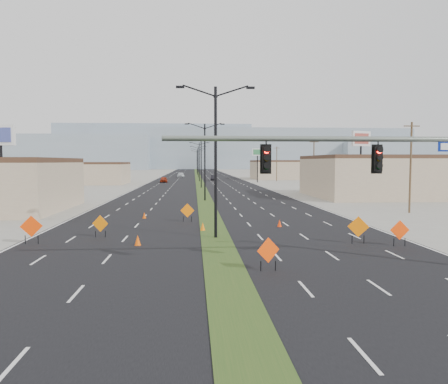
{
  "coord_description": "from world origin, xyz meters",
  "views": [
    {
      "loc": [
        -1.45,
        -16.86,
        5.11
      ],
      "look_at": [
        0.44,
        10.39,
        3.2
      ],
      "focal_mm": 35.0,
      "sensor_mm": 36.0,
      "label": 1
    }
  ],
  "objects": [
    {
      "name": "utility_pole_0",
      "position": [
        20.0,
        25.0,
        4.67
      ],
      "size": [
        1.6,
        0.2,
        9.0
      ],
      "color": "#4C3823",
      "rests_on": "ground"
    },
    {
      "name": "cone_0",
      "position": [
        -4.87,
        9.69,
        0.33
      ],
      "size": [
        0.51,
        0.51,
        0.66
      ],
      "primitive_type": "cone",
      "rotation": [
        0.0,
        0.0,
        0.37
      ],
      "color": "#E75004",
      "rests_on": "ground"
    },
    {
      "name": "streetlight_4",
      "position": [
        0.0,
        124.0,
        5.42
      ],
      "size": [
        5.15,
        0.24,
        10.02
      ],
      "color": "black",
      "rests_on": "ground"
    },
    {
      "name": "mesa_west",
      "position": [
        -120.0,
        280.0,
        11.0
      ],
      "size": [
        180.0,
        50.0,
        22.0
      ],
      "primitive_type": "cube",
      "color": "gray",
      "rests_on": "ground"
    },
    {
      "name": "road_surface",
      "position": [
        0.0,
        100.0,
        0.0
      ],
      "size": [
        25.0,
        400.0,
        0.02
      ],
      "primitive_type": "cube",
      "color": "black",
      "rests_on": "ground"
    },
    {
      "name": "cone_1",
      "position": [
        -0.81,
        15.04,
        0.33
      ],
      "size": [
        0.47,
        0.47,
        0.65
      ],
      "primitive_type": "cone",
      "rotation": [
        0.0,
        0.0,
        0.23
      ],
      "color": "orange",
      "rests_on": "ground"
    },
    {
      "name": "streetlight_6",
      "position": [
        0.0,
        180.0,
        5.42
      ],
      "size": [
        5.15,
        0.24,
        10.02
      ],
      "color": "black",
      "rests_on": "ground"
    },
    {
      "name": "building_se_near",
      "position": [
        34.0,
        45.0,
        2.75
      ],
      "size": [
        36.0,
        18.0,
        5.5
      ],
      "primitive_type": "cube",
      "color": "tan",
      "rests_on": "ground"
    },
    {
      "name": "construction_sign_3",
      "position": [
        2.0,
        3.0,
        0.93
      ],
      "size": [
        1.12,
        0.48,
        1.59
      ],
      "rotation": [
        0.0,
        0.0,
        0.38
      ],
      "color": "#FF4205",
      "rests_on": "ground"
    },
    {
      "name": "pole_sign_east_far",
      "position": [
        14.18,
        89.43,
        6.73
      ],
      "size": [
        2.74,
        0.58,
        8.33
      ],
      "rotation": [
        0.0,
        0.0,
        -0.07
      ],
      "color": "black",
      "rests_on": "ground"
    },
    {
      "name": "construction_sign_5",
      "position": [
        8.72,
        9.3,
        1.02
      ],
      "size": [
        1.25,
        0.45,
        1.73
      ],
      "rotation": [
        0.0,
        0.0,
        -0.32
      ],
      "color": "orange",
      "rests_on": "ground"
    },
    {
      "name": "utility_pole_3",
      "position": [
        20.0,
        130.0,
        4.67
      ],
      "size": [
        1.6,
        0.2,
        9.0
      ],
      "color": "#4C3823",
      "rests_on": "ground"
    },
    {
      "name": "cone_2",
      "position": [
        5.23,
        16.61,
        0.29
      ],
      "size": [
        0.43,
        0.43,
        0.58
      ],
      "primitive_type": "cone",
      "rotation": [
        0.0,
        0.0,
        0.26
      ],
      "color": "#F53505",
      "rests_on": "ground"
    },
    {
      "name": "signal_mast",
      "position": [
        8.56,
        2.0,
        4.79
      ],
      "size": [
        16.3,
        0.6,
        8.0
      ],
      "color": "slate",
      "rests_on": "ground"
    },
    {
      "name": "car_left",
      "position": [
        -8.78,
        90.52,
        0.7
      ],
      "size": [
        1.66,
        4.12,
        1.4
      ],
      "primitive_type": "imported",
      "rotation": [
        0.0,
        0.0,
        -0.0
      ],
      "color": "maroon",
      "rests_on": "ground"
    },
    {
      "name": "construction_sign_1",
      "position": [
        -7.76,
        12.8,
        0.88
      ],
      "size": [
        1.11,
        0.3,
        1.5
      ],
      "rotation": [
        0.0,
        0.0,
        -0.23
      ],
      "color": "orange",
      "rests_on": "ground"
    },
    {
      "name": "streetlight_2",
      "position": [
        0.0,
        68.0,
        5.42
      ],
      "size": [
        5.15,
        0.24,
        10.02
      ],
      "color": "black",
      "rests_on": "ground"
    },
    {
      "name": "car_far",
      "position": [
        -5.65,
        124.12,
        0.77
      ],
      "size": [
        2.47,
        5.42,
        1.54
      ],
      "primitive_type": "imported",
      "rotation": [
        0.0,
        0.0,
        0.06
      ],
      "color": "silver",
      "rests_on": "ground"
    },
    {
      "name": "median_strip",
      "position": [
        0.0,
        100.0,
        0.0
      ],
      "size": [
        2.0,
        400.0,
        0.04
      ],
      "primitive_type": "cube",
      "color": "#274819",
      "rests_on": "ground"
    },
    {
      "name": "mesa_east",
      "position": [
        180.0,
        290.0,
        9.0
      ],
      "size": [
        160.0,
        50.0,
        18.0
      ],
      "primitive_type": "cube",
      "color": "gray",
      "rests_on": "ground"
    },
    {
      "name": "ground",
      "position": [
        0.0,
        0.0,
        0.0
      ],
      "size": [
        600.0,
        600.0,
        0.0
      ],
      "primitive_type": "plane",
      "color": "gray",
      "rests_on": "ground"
    },
    {
      "name": "streetlight_3",
      "position": [
        0.0,
        96.0,
        5.42
      ],
      "size": [
        5.15,
        0.24,
        10.02
      ],
      "color": "black",
      "rests_on": "ground"
    },
    {
      "name": "streetlight_0",
      "position": [
        0.0,
        12.0,
        5.42
      ],
      "size": [
        5.15,
        0.24,
        10.02
      ],
      "color": "black",
      "rests_on": "ground"
    },
    {
      "name": "utility_pole_1",
      "position": [
        20.0,
        60.0,
        4.67
      ],
      "size": [
        1.6,
        0.2,
        9.0
      ],
      "color": "#4C3823",
      "rests_on": "ground"
    },
    {
      "name": "cone_3",
      "position": [
        -5.89,
        22.42,
        0.29
      ],
      "size": [
        0.38,
        0.38,
        0.58
      ],
      "primitive_type": "cone",
      "rotation": [
        0.0,
        0.0,
        0.1
      ],
      "color": "#D84A04",
      "rests_on": "ground"
    },
    {
      "name": "pole_sign_east_near",
      "position": [
        20.76,
        39.95,
        7.43
      ],
      "size": [
        2.9,
        1.43,
        9.14
      ],
      "rotation": [
        0.0,
        0.0,
        0.38
      ],
      "color": "black",
      "rests_on": "ground"
    },
    {
      "name": "construction_sign_0",
      "position": [
        -11.5,
        10.66,
        1.05
      ],
      "size": [
        1.31,
        0.33,
        1.77
      ],
      "rotation": [
        0.0,
        0.0,
        0.22
      ],
      "color": "#E13704",
      "rests_on": "ground"
    },
    {
      "name": "building_se_far",
      "position": [
        38.0,
        110.0,
        2.5
      ],
      "size": [
        44.0,
        16.0,
        5.0
      ],
      "primitive_type": "cube",
      "color": "tan",
      "rests_on": "ground"
    },
    {
      "name": "utility_pole_2",
      "position": [
        20.0,
        95.0,
        4.67
      ],
      "size": [
        1.6,
        0.2,
        9.0
      ],
      "color": "#4C3823",
      "rests_on": "ground"
    },
    {
      "name": "mesa_center",
      "position": [
        40.0,
        300.0,
        14.0
      ],
      "size": [
        220.0,
        50.0,
        28.0
      ],
      "primitive_type": "cube",
      "color": "gray",
      "rests_on": "ground"
    },
    {
      "name": "streetlight_1",
      "position": [
        0.0,
        40.0,
        5.42
      ],
      "size": [
        5.15,
        0.24,
        10.02
      ],
      "color": "black",
      "rests_on": "ground"
    },
    {
      "name": "pole_sign_west",
      "position": [
        -18.44,
        23.05,
        6.74
      ],
      "size": [
        2.73,
        0.93,
        8.35
      ],
      "rotation": [
        0.0,
        0.0,
        -0.22
      ],
      "color": "black",
      "rests_on": "ground"
    },
    {
      "name": "mesa_backdrop",
      "position": [
        -30.0,
        320.0,
        16.0
      ],
      "size": [
        140.0,
        50.0,
        32.0
      ],
      "primitive_type": "cube",
      "color": "gray",
      "rests_on": "ground"
    },
    {
      "name": "construction_sign_4",
      "position": [
        10.93,
        8.39,
        0.93
      ],
      "size": [
        1.19,
        0.05,
        1.59
      ],
      "rotation": [
        0.0,
        0.0,
        -0.01
      ],
      "color": "#FF3D05",
      "rests_on": "ground"
    },
    {
      "name": "car_mid",
      "position": [
        4.03,
        101.79,
        0.7
      ],
      "size": [
        1.93,
        4.39,
        1.4
      ],
      "primitive_type": "imported",
      "rotation": [
        0.0,
        0.0,
        -0.11
      ],
      "color": "black",
      "rests_on": "ground"
    },
    {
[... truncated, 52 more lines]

